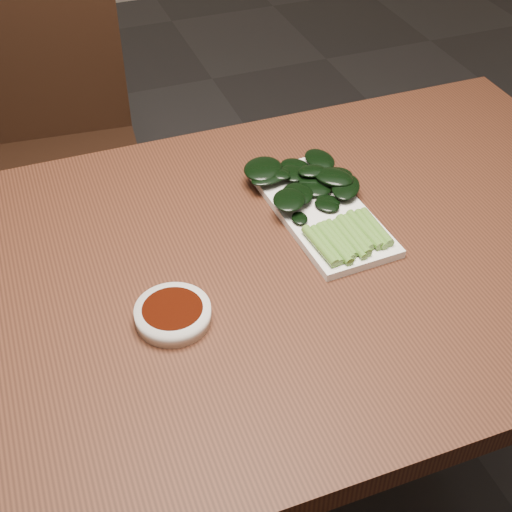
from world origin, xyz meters
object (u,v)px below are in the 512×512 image
object	(u,v)px
chair_far	(54,145)
serving_plate	(322,212)
table	(251,297)
sauce_bowl	(173,314)
gai_lan	(315,192)

from	to	relation	value
chair_far	serving_plate	xyz separation A→B (m)	(0.37, -0.81, 0.27)
table	serving_plate	distance (m)	0.19
sauce_bowl	gai_lan	xyz separation A→B (m)	(0.30, 0.18, 0.01)
table	gai_lan	distance (m)	0.21
sauce_bowl	serving_plate	size ratio (longest dim) A/B	0.35
table	sauce_bowl	bearing A→B (deg)	-152.69
table	sauce_bowl	size ratio (longest dim) A/B	12.92
sauce_bowl	serving_plate	bearing A→B (deg)	26.31
table	chair_far	xyz separation A→B (m)	(-0.22, 0.89, -0.19)
table	sauce_bowl	distance (m)	0.18
gai_lan	serving_plate	bearing A→B (deg)	-91.24
sauce_bowl	gai_lan	world-z (taller)	gai_lan
sauce_bowl	serving_plate	world-z (taller)	sauce_bowl
chair_far	serving_plate	distance (m)	0.93
serving_plate	gai_lan	size ratio (longest dim) A/B	0.96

